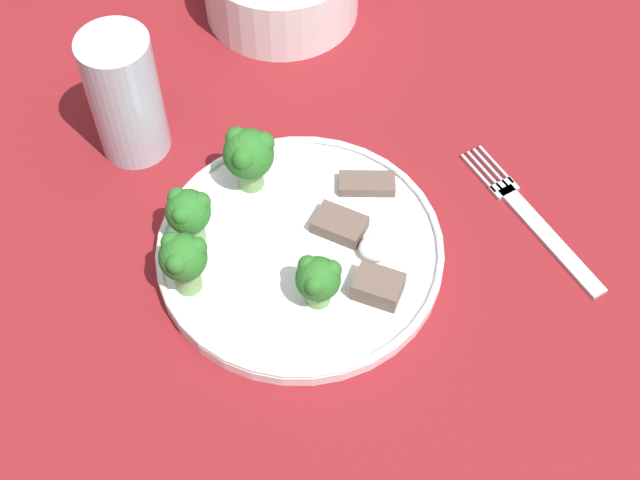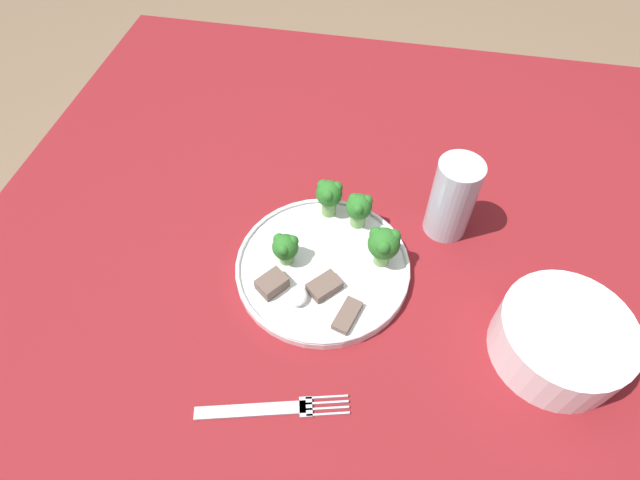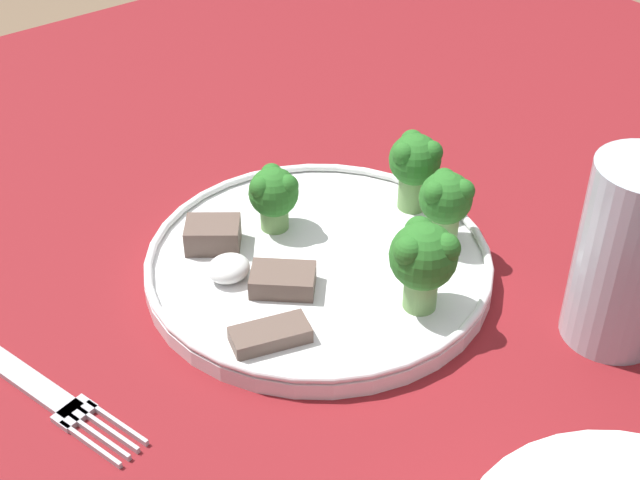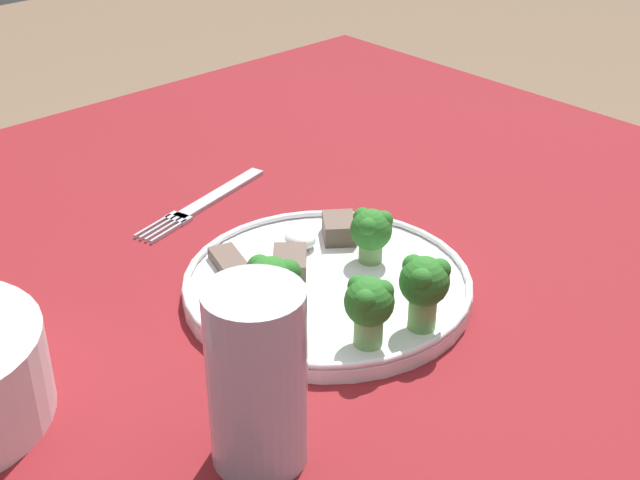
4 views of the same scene
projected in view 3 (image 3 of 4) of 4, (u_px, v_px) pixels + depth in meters
table at (377, 372)px, 0.70m from camera, size 1.15×1.13×0.77m
dinner_plate at (319, 264)px, 0.63m from camera, size 0.25×0.25×0.02m
fork at (31, 382)px, 0.55m from camera, size 0.06×0.18×0.00m
drinking_glass at (625, 264)px, 0.55m from camera, size 0.06×0.06×0.13m
broccoli_floret_near_rim_left at (274, 193)px, 0.65m from camera, size 0.04×0.04×0.05m
broccoli_floret_center_left at (445, 200)px, 0.63m from camera, size 0.04×0.04×0.06m
broccoli_floret_back_left at (415, 163)px, 0.66m from camera, size 0.04×0.04×0.06m
broccoli_floret_front_left at (423, 257)px, 0.57m from camera, size 0.05×0.04×0.06m
meat_slice_front_slice at (283, 280)px, 0.60m from camera, size 0.05×0.05×0.01m
meat_slice_middle_slice at (270, 335)px, 0.56m from camera, size 0.05×0.04×0.01m
meat_slice_rear_slice at (213, 235)px, 0.64m from camera, size 0.05×0.05×0.02m
sauce_dollop at (229, 268)px, 0.61m from camera, size 0.03×0.03×0.02m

